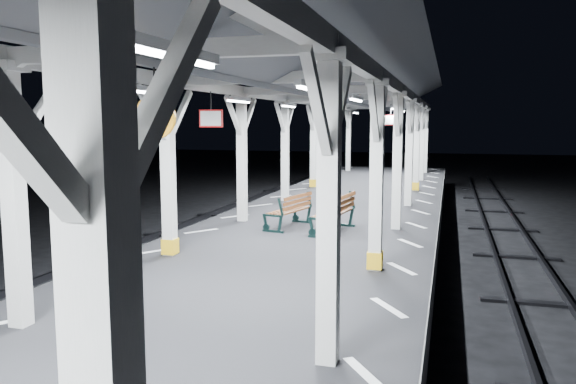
% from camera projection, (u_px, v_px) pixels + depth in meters
% --- Properties ---
extents(ground, '(120.00, 120.00, 0.00)m').
position_uv_depth(ground, '(227.00, 356.00, 8.67)').
color(ground, black).
rests_on(ground, ground).
extents(platform, '(6.00, 50.00, 1.00)m').
position_uv_depth(platform, '(227.00, 325.00, 8.60)').
color(platform, black).
rests_on(platform, ground).
extents(hazard_stripes_left, '(1.00, 48.00, 0.01)m').
position_uv_depth(hazard_stripes_left, '(88.00, 281.00, 9.21)').
color(hazard_stripes_left, silver).
rests_on(hazard_stripes_left, platform).
extents(hazard_stripes_right, '(1.00, 48.00, 0.01)m').
position_uv_depth(hazard_stripes_right, '(389.00, 308.00, 7.87)').
color(hazard_stripes_right, silver).
rests_on(hazard_stripes_right, platform).
extents(canopy, '(5.40, 49.00, 4.65)m').
position_uv_depth(canopy, '(222.00, 54.00, 8.08)').
color(canopy, silver).
rests_on(canopy, platform).
extents(bench_mid, '(0.90, 1.64, 0.84)m').
position_uv_depth(bench_mid, '(291.00, 210.00, 13.81)').
color(bench_mid, black).
rests_on(bench_mid, platform).
extents(bench_far, '(0.83, 1.75, 0.91)m').
position_uv_depth(bench_far, '(337.00, 212.00, 13.23)').
color(bench_far, black).
rests_on(bench_far, platform).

